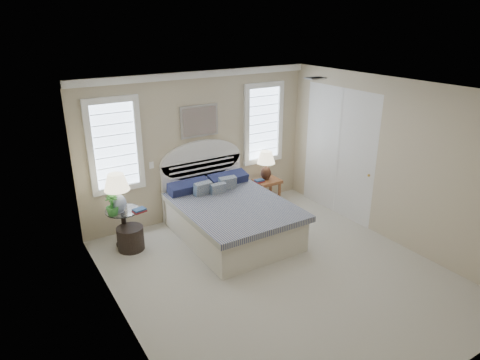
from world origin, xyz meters
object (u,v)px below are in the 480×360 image
object	(u,v)px
side_table_left	(124,224)
nightstand_right	(267,187)
floor_pot	(131,238)
lamp_left	(117,189)
bed	(229,214)
lamp_right	(266,162)

from	to	relation	value
side_table_left	nightstand_right	distance (m)	2.95
side_table_left	floor_pot	distance (m)	0.27
nightstand_right	lamp_left	bearing A→B (deg)	-177.48
nightstand_right	floor_pot	bearing A→B (deg)	-174.22
nightstand_right	lamp_left	size ratio (longest dim) A/B	0.81
bed	lamp_right	size ratio (longest dim) A/B	3.91
floor_pot	lamp_right	xyz separation A→B (m)	(2.92, 0.36, 0.69)
side_table_left	nightstand_right	bearing A→B (deg)	1.94
floor_pot	lamp_left	bearing A→B (deg)	118.42
lamp_right	floor_pot	bearing A→B (deg)	-173.03
floor_pot	lamp_left	world-z (taller)	lamp_left
bed	nightstand_right	distance (m)	1.47
floor_pot	side_table_left	bearing A→B (deg)	98.50
bed	side_table_left	world-z (taller)	bed
side_table_left	lamp_right	world-z (taller)	lamp_right
bed	side_table_left	distance (m)	1.75
lamp_left	nightstand_right	bearing A→B (deg)	2.52
floor_pot	lamp_right	world-z (taller)	lamp_right
bed	floor_pot	size ratio (longest dim) A/B	5.30
bed	lamp_right	bearing A→B (deg)	30.05
side_table_left	lamp_right	bearing A→B (deg)	3.14
side_table_left	lamp_right	xyz separation A→B (m)	(2.95, 0.16, 0.50)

